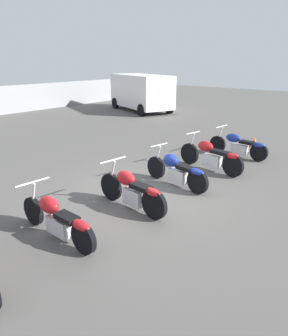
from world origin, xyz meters
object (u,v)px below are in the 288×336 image
at_px(motorcycle_slot_2, 132,191).
at_px(motorcycle_slot_4, 211,156).
at_px(parked_van, 141,91).
at_px(motorcycle_slot_3, 177,170).
at_px(motorcycle_slot_5, 239,145).
at_px(traffic_cone_near, 254,142).
at_px(motorcycle_slot_1, 57,219).

distance_m(motorcycle_slot_2, motorcycle_slot_4, 3.46).
bearing_deg(motorcycle_slot_2, parked_van, 44.57).
relative_size(motorcycle_slot_2, motorcycle_slot_3, 0.97).
xyz_separation_m(motorcycle_slot_4, motorcycle_slot_5, (1.85, -0.05, -0.04)).
height_order(motorcycle_slot_4, traffic_cone_near, motorcycle_slot_4).
relative_size(motorcycle_slot_3, motorcycle_slot_4, 0.93).
bearing_deg(motorcycle_slot_5, motorcycle_slot_2, -176.38).
bearing_deg(motorcycle_slot_2, motorcycle_slot_5, 4.59).
distance_m(motorcycle_slot_2, traffic_cone_near, 6.96).
bearing_deg(motorcycle_slot_2, motorcycle_slot_3, 6.74).
height_order(motorcycle_slot_1, motorcycle_slot_3, motorcycle_slot_3).
xyz_separation_m(motorcycle_slot_1, parked_van, (13.03, 8.69, 0.83)).
relative_size(motorcycle_slot_1, parked_van, 0.41).
distance_m(motorcycle_slot_1, motorcycle_slot_5, 7.11).
relative_size(motorcycle_slot_4, motorcycle_slot_5, 1.05).
bearing_deg(motorcycle_slot_2, motorcycle_slot_4, 4.70).
bearing_deg(motorcycle_slot_3, traffic_cone_near, 9.22).
xyz_separation_m(motorcycle_slot_1, motorcycle_slot_3, (3.57, -0.23, 0.02)).
bearing_deg(motorcycle_slot_3, motorcycle_slot_4, 6.53).
bearing_deg(motorcycle_slot_4, motorcycle_slot_5, 8.45).
distance_m(motorcycle_slot_1, parked_van, 15.68).
bearing_deg(motorcycle_slot_1, motorcycle_slot_3, -0.91).
distance_m(parked_van, traffic_cone_near, 10.02).
height_order(motorcycle_slot_3, motorcycle_slot_5, motorcycle_slot_3).
height_order(motorcycle_slot_1, parked_van, parked_van).
distance_m(motorcycle_slot_1, motorcycle_slot_2, 1.81).
xyz_separation_m(motorcycle_slot_5, traffic_cone_near, (1.64, 0.08, -0.21)).
bearing_deg(motorcycle_slot_5, parked_van, 61.95).
height_order(motorcycle_slot_4, motorcycle_slot_5, motorcycle_slot_4).
relative_size(motorcycle_slot_1, motorcycle_slot_4, 0.96).
bearing_deg(parked_van, motorcycle_slot_4, -108.76).
bearing_deg(motorcycle_slot_3, motorcycle_slot_5, 7.50).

